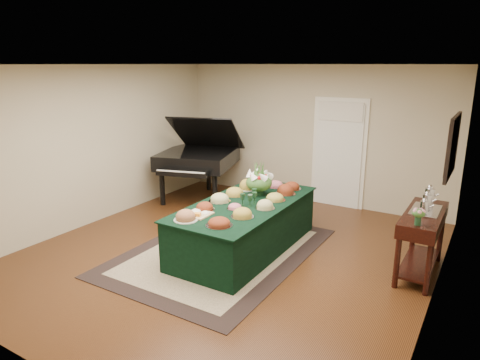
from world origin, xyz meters
The scene contains 14 objects.
ground centered at (0.00, 0.00, 0.00)m, with size 6.00×6.00×0.00m, color black.
area_rug centered at (-0.13, -0.04, 0.01)m, with size 2.38×3.33×0.01m.
kitchen_doorway centered at (0.60, 2.97, 1.02)m, with size 1.05×0.07×2.10m.
buffet_table centered at (0.13, 0.23, 0.37)m, with size 1.22×2.58×0.74m.
food_platters centered at (0.12, 0.31, 0.79)m, with size 1.03×2.34×0.14m.
cutting_board centered at (-0.15, -0.54, 0.77)m, with size 0.33×0.33×0.10m.
green_goblets centered at (0.22, 0.22, 0.83)m, with size 0.20×0.38×0.18m.
floral_centerpiece centered at (0.11, 0.68, 0.99)m, with size 0.43×0.43×0.43m.
grand_piano centered at (-1.97, 1.91, 0.86)m, with size 1.77×1.97×1.73m.
wicker_basket centered at (-0.90, 1.28, 0.14)m, with size 0.43×0.43×0.27m, color olive.
mahogany_sideboard centered at (2.50, 0.77, 0.67)m, with size 0.45×1.30×0.86m.
tea_service centered at (2.50, 0.89, 0.98)m, with size 0.34×0.58×0.30m.
pink_bouquet centered at (2.50, 0.25, 1.00)m, with size 0.17×0.17×0.21m.
wall_painting centered at (2.72, 0.77, 1.75)m, with size 0.05×0.95×0.75m.
Camera 1 is at (3.16, -4.90, 2.71)m, focal length 32.00 mm.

